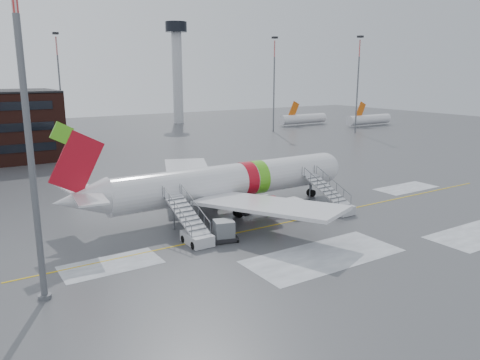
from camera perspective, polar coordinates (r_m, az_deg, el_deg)
ground at (r=52.08m, az=7.61°, el=-4.30°), size 260.00×260.00×0.00m
airliner at (r=51.93m, az=-2.07°, el=-0.33°), size 35.03×32.97×11.18m
airstair_fwd at (r=53.80m, az=11.45°, el=-2.70°), size 2.05×7.70×3.48m
airstair_aft at (r=43.80m, az=-5.72°, el=-6.16°), size 2.05×7.70×3.48m
pushback_tug at (r=52.29m, az=6.82°, el=-3.30°), size 3.21×2.46×1.80m
uld_container at (r=43.75m, az=-1.98°, el=-6.30°), size 2.83×2.38×1.99m
light_mast_near at (r=32.98m, az=-24.55°, el=6.63°), size 1.20×1.20×23.86m
control_tower at (r=146.75m, az=-7.68°, el=14.21°), size 6.40×6.40×30.00m
light_mast_far_ne at (r=124.46m, az=4.18°, el=12.26°), size 1.20×1.20×24.25m
light_mast_far_n at (r=118.35m, az=-21.16°, el=11.40°), size 1.20×1.20×24.25m
light_mast_far_e at (r=124.60m, az=14.19°, el=11.91°), size 1.20×1.20×24.25m
distant_aircraft at (r=139.99m, az=10.38°, el=6.48°), size 35.00×18.00×8.00m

